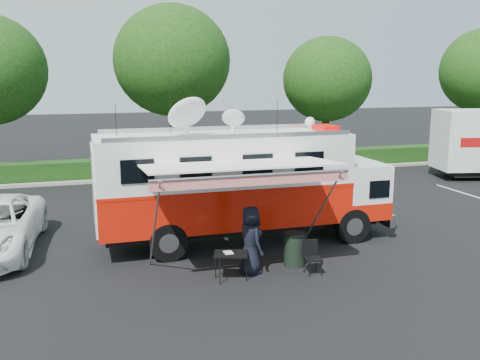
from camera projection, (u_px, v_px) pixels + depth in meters
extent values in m
plane|color=black|center=(244.00, 241.00, 17.09)|extent=(120.00, 120.00, 0.00)
cube|color=#9E998E|center=(255.00, 173.00, 28.54)|extent=(60.00, 0.35, 0.15)
cube|color=black|center=(250.00, 162.00, 29.30)|extent=(60.00, 1.20, 1.00)
cylinder|color=black|center=(174.00, 128.00, 28.84)|extent=(0.44, 0.44, 4.80)
ellipsoid|color=#14380F|center=(172.00, 60.00, 28.15)|extent=(6.14, 6.14, 5.84)
cylinder|color=black|center=(325.00, 130.00, 31.45)|extent=(0.44, 0.44, 4.00)
ellipsoid|color=#14380F|center=(327.00, 79.00, 30.88)|extent=(5.12, 5.12, 4.86)
cube|color=silver|center=(35.00, 232.00, 18.08)|extent=(0.12, 5.50, 0.01)
cube|color=silver|center=(208.00, 218.00, 19.77)|extent=(0.12, 5.50, 0.01)
cube|color=silver|center=(353.00, 207.00, 21.46)|extent=(0.12, 5.50, 0.01)
cube|color=silver|center=(477.00, 197.00, 23.15)|extent=(0.12, 5.50, 0.01)
cube|color=black|center=(245.00, 224.00, 16.99)|extent=(8.67, 1.41, 0.30)
cylinder|color=black|center=(352.00, 226.00, 16.85)|extent=(1.11, 0.32, 1.11)
cylinder|color=black|center=(322.00, 209.00, 18.94)|extent=(1.11, 0.32, 1.11)
cylinder|color=black|center=(168.00, 242.00, 15.21)|extent=(1.11, 0.32, 1.11)
cylinder|color=black|center=(157.00, 222.00, 17.29)|extent=(1.11, 0.32, 1.11)
cube|color=silver|center=(372.00, 212.00, 18.27)|extent=(0.20, 2.52, 0.40)
cube|color=white|center=(354.00, 186.00, 17.87)|extent=(1.41, 2.52, 1.71)
cube|color=red|center=(353.00, 204.00, 17.99)|extent=(1.43, 2.54, 0.55)
cube|color=black|center=(372.00, 176.00, 17.99)|extent=(0.12, 2.22, 0.71)
cube|color=red|center=(223.00, 203.00, 16.64)|extent=(7.66, 2.52, 1.21)
cube|color=red|center=(223.00, 184.00, 16.52)|extent=(7.68, 2.54, 0.10)
cube|color=white|center=(223.00, 160.00, 16.38)|extent=(7.66, 2.52, 1.41)
cube|color=silver|center=(223.00, 135.00, 16.23)|extent=(7.66, 2.52, 0.08)
cube|color=#CC0505|center=(325.00, 128.00, 17.17)|extent=(0.55, 0.96, 0.16)
sphere|color=white|center=(310.00, 122.00, 18.07)|extent=(0.34, 0.34, 0.34)
ellipsoid|color=silver|center=(187.00, 113.00, 15.64)|extent=(1.21, 1.21, 0.36)
ellipsoid|color=silver|center=(233.00, 118.00, 16.43)|extent=(0.71, 0.71, 0.20)
cylinder|color=black|center=(116.00, 120.00, 15.63)|extent=(0.02, 0.02, 1.01)
cylinder|color=black|center=(170.00, 119.00, 16.08)|extent=(0.02, 0.02, 1.01)
cylinder|color=black|center=(277.00, 116.00, 17.05)|extent=(0.02, 0.02, 1.01)
cube|color=white|center=(239.00, 165.00, 13.95)|extent=(5.04, 2.42, 0.21)
cube|color=red|center=(253.00, 180.00, 12.87)|extent=(5.04, 0.04, 0.28)
cylinder|color=#B2B2B7|center=(254.00, 175.00, 12.82)|extent=(5.04, 0.07, 0.07)
cylinder|color=#B2B2B7|center=(154.00, 227.00, 13.53)|extent=(0.05, 2.61, 2.91)
cylinder|color=#B2B2B7|center=(318.00, 214.00, 14.81)|extent=(0.05, 2.61, 2.91)
imported|color=black|center=(250.00, 273.00, 14.36)|extent=(0.76, 1.00, 1.84)
cube|color=black|center=(231.00, 254.00, 13.75)|extent=(1.00, 0.84, 0.04)
cylinder|color=black|center=(220.00, 271.00, 13.51)|extent=(0.02, 0.02, 0.71)
cylinder|color=black|center=(216.00, 265.00, 13.93)|extent=(0.02, 0.02, 0.71)
cylinder|color=black|center=(246.00, 268.00, 13.71)|extent=(0.02, 0.02, 0.71)
cylinder|color=black|center=(241.00, 263.00, 14.12)|extent=(0.02, 0.02, 0.71)
cube|color=silver|center=(228.00, 253.00, 13.78)|extent=(0.22, 0.30, 0.01)
cube|color=black|center=(313.00, 259.00, 14.18)|extent=(0.48, 0.48, 0.04)
cube|color=black|center=(310.00, 248.00, 14.34)|extent=(0.43, 0.09, 0.48)
cylinder|color=black|center=(309.00, 269.00, 14.01)|extent=(0.02, 0.02, 0.43)
cylinder|color=black|center=(304.00, 265.00, 14.34)|extent=(0.02, 0.02, 0.43)
cylinder|color=black|center=(321.00, 268.00, 14.11)|extent=(0.02, 0.02, 0.43)
cylinder|color=black|center=(316.00, 264.00, 14.43)|extent=(0.02, 0.02, 0.43)
cylinder|color=black|center=(295.00, 250.00, 14.84)|extent=(0.58, 0.58, 0.90)
cylinder|color=black|center=(295.00, 234.00, 14.75)|extent=(0.63, 0.63, 0.04)
cylinder|color=black|center=(469.00, 168.00, 27.64)|extent=(0.94, 0.28, 0.94)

